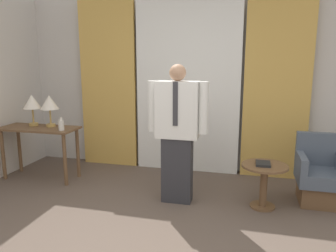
{
  "coord_description": "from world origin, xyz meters",
  "views": [
    {
      "loc": [
        0.91,
        -2.21,
        1.69
      ],
      "look_at": [
        0.03,
        1.29,
        0.96
      ],
      "focal_mm": 35.0,
      "sensor_mm": 36.0,
      "label": 1
    }
  ],
  "objects_px": {
    "book": "(263,164)",
    "armchair": "(320,177)",
    "table_lamp_right": "(49,103)",
    "person": "(177,130)",
    "desk": "(39,137)",
    "side_table": "(264,179)",
    "bottle_near_edge": "(61,125)",
    "table_lamp_left": "(32,103)"
  },
  "relations": [
    {
      "from": "book",
      "to": "armchair",
      "type": "bearing_deg",
      "value": 26.14
    },
    {
      "from": "armchair",
      "to": "book",
      "type": "bearing_deg",
      "value": -153.86
    },
    {
      "from": "table_lamp_right",
      "to": "person",
      "type": "distance_m",
      "value": 1.98
    },
    {
      "from": "desk",
      "to": "armchair",
      "type": "xyz_separation_m",
      "value": [
        3.73,
        0.09,
        -0.3
      ]
    },
    {
      "from": "armchair",
      "to": "side_table",
      "type": "height_order",
      "value": "armchair"
    },
    {
      "from": "table_lamp_right",
      "to": "person",
      "type": "bearing_deg",
      "value": -11.17
    },
    {
      "from": "bottle_near_edge",
      "to": "book",
      "type": "bearing_deg",
      "value": -2.95
    },
    {
      "from": "table_lamp_right",
      "to": "side_table",
      "type": "xyz_separation_m",
      "value": [
        2.94,
        -0.31,
        -0.73
      ]
    },
    {
      "from": "bottle_near_edge",
      "to": "person",
      "type": "xyz_separation_m",
      "value": [
        1.65,
        -0.19,
        0.06
      ]
    },
    {
      "from": "person",
      "to": "armchair",
      "type": "relative_size",
      "value": 2.02
    },
    {
      "from": "table_lamp_right",
      "to": "book",
      "type": "bearing_deg",
      "value": -6.31
    },
    {
      "from": "bottle_near_edge",
      "to": "armchair",
      "type": "distance_m",
      "value": 3.35
    },
    {
      "from": "side_table",
      "to": "desk",
      "type": "bearing_deg",
      "value": 175.77
    },
    {
      "from": "table_lamp_left",
      "to": "side_table",
      "type": "relative_size",
      "value": 0.86
    },
    {
      "from": "table_lamp_right",
      "to": "armchair",
      "type": "height_order",
      "value": "table_lamp_right"
    },
    {
      "from": "side_table",
      "to": "table_lamp_right",
      "type": "bearing_deg",
      "value": 173.89
    },
    {
      "from": "desk",
      "to": "person",
      "type": "distance_m",
      "value": 2.11
    },
    {
      "from": "person",
      "to": "side_table",
      "type": "xyz_separation_m",
      "value": [
        1.01,
        0.07,
        -0.53
      ]
    },
    {
      "from": "bottle_near_edge",
      "to": "person",
      "type": "relative_size",
      "value": 0.11
    },
    {
      "from": "table_lamp_left",
      "to": "bottle_near_edge",
      "type": "bearing_deg",
      "value": -18.29
    },
    {
      "from": "table_lamp_right",
      "to": "bottle_near_edge",
      "type": "distance_m",
      "value": 0.43
    },
    {
      "from": "table_lamp_right",
      "to": "person",
      "type": "xyz_separation_m",
      "value": [
        1.93,
        -0.38,
        -0.2
      ]
    },
    {
      "from": "table_lamp_right",
      "to": "person",
      "type": "height_order",
      "value": "person"
    },
    {
      "from": "armchair",
      "to": "book",
      "type": "xyz_separation_m",
      "value": [
        -0.67,
        -0.33,
        0.22
      ]
    },
    {
      "from": "desk",
      "to": "side_table",
      "type": "xyz_separation_m",
      "value": [
        3.08,
        -0.23,
        -0.27
      ]
    },
    {
      "from": "armchair",
      "to": "desk",
      "type": "bearing_deg",
      "value": -178.56
    },
    {
      "from": "bottle_near_edge",
      "to": "desk",
      "type": "bearing_deg",
      "value": 166.7
    },
    {
      "from": "armchair",
      "to": "side_table",
      "type": "bearing_deg",
      "value": -153.72
    },
    {
      "from": "side_table",
      "to": "table_lamp_left",
      "type": "bearing_deg",
      "value": 174.42
    },
    {
      "from": "table_lamp_left",
      "to": "armchair",
      "type": "height_order",
      "value": "table_lamp_left"
    },
    {
      "from": "book",
      "to": "table_lamp_left",
      "type": "bearing_deg",
      "value": 174.24
    },
    {
      "from": "table_lamp_left",
      "to": "book",
      "type": "relative_size",
      "value": 2.25
    },
    {
      "from": "person",
      "to": "desk",
      "type": "bearing_deg",
      "value": 171.9
    },
    {
      "from": "table_lamp_left",
      "to": "table_lamp_right",
      "type": "xyz_separation_m",
      "value": [
        0.28,
        0.0,
        0.0
      ]
    },
    {
      "from": "table_lamp_left",
      "to": "armchair",
      "type": "xyz_separation_m",
      "value": [
        3.87,
        0.01,
        -0.77
      ]
    },
    {
      "from": "armchair",
      "to": "side_table",
      "type": "distance_m",
      "value": 0.73
    },
    {
      "from": "table_lamp_left",
      "to": "person",
      "type": "relative_size",
      "value": 0.27
    },
    {
      "from": "desk",
      "to": "table_lamp_right",
      "type": "height_order",
      "value": "table_lamp_right"
    },
    {
      "from": "table_lamp_right",
      "to": "desk",
      "type": "bearing_deg",
      "value": -148.41
    },
    {
      "from": "table_lamp_left",
      "to": "armchair",
      "type": "relative_size",
      "value": 0.55
    },
    {
      "from": "table_lamp_right",
      "to": "armchair",
      "type": "relative_size",
      "value": 0.55
    },
    {
      "from": "side_table",
      "to": "book",
      "type": "bearing_deg",
      "value": -158.36
    }
  ]
}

